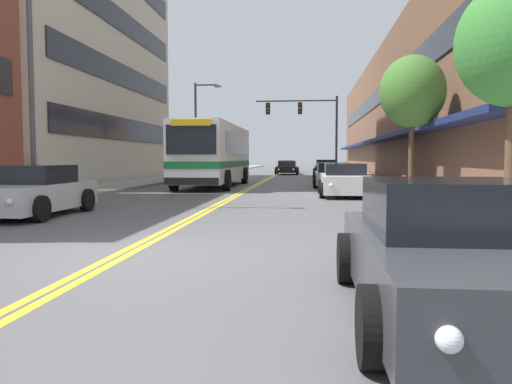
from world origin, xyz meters
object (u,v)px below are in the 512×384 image
Objects in this scene: city_bus at (215,152)px; car_dark_grey_parked_right_foreground at (461,255)px; car_silver_parked_left_mid at (34,192)px; street_lamp_left_near at (36,25)px; car_charcoal_parked_right_mid at (326,169)px; car_slate_blue_moving_second at (287,167)px; car_white_parked_right_far at (345,181)px; street_tree_right_mid at (412,92)px; car_red_parked_left_far at (215,170)px; traffic_signal_mast at (309,119)px; street_lamp_left_far at (200,122)px; fire_hydrant at (404,189)px; car_champagne_parked_right_end at (333,175)px; car_black_moving_lead at (287,168)px.

city_bus reaches higher than car_dark_grey_parked_right_foreground.
car_silver_parked_left_mid is 5.18m from street_lamp_left_near.
street_lamp_left_near reaches higher than car_silver_parked_left_mid.
car_charcoal_parked_right_mid is (8.79, 29.08, 0.03)m from car_silver_parked_left_mid.
car_silver_parked_left_mid is at bearing -66.64° from street_lamp_left_near.
car_dark_grey_parked_right_foreground is 0.86× the size of car_slate_blue_moving_second.
street_tree_right_mid is at bearing 8.45° from car_white_parked_right_far.
car_red_parked_left_far reaches higher than car_slate_blue_moving_second.
street_lamp_left_near is 1.70× the size of street_tree_right_mid.
traffic_signal_mast is (2.30, -13.25, 4.05)m from car_slate_blue_moving_second.
street_lamp_left_near is (-9.52, -6.37, 4.86)m from car_white_parked_right_far.
car_charcoal_parked_right_mid is at bearing 29.87° from street_lamp_left_far.
street_lamp_left_near is at bearing -146.21° from car_white_parked_right_far.
traffic_signal_mast is 19.97m from street_tree_right_mid.
street_lamp_left_near is 14.03m from street_tree_right_mid.
city_bus is 1.97× the size of street_tree_right_mid.
car_silver_parked_left_mid reaches higher than fire_hydrant.
car_white_parked_right_far is (0.03, 15.71, 0.01)m from car_dark_grey_parked_right_foreground.
street_lamp_left_far is at bearing 121.20° from car_white_parked_right_far.
street_tree_right_mid reaches higher than car_champagne_parked_right_end.
fire_hydrant is (8.07, -10.81, -1.28)m from city_bus.
street_lamp_left_far reaches higher than car_slate_blue_moving_second.
car_black_moving_lead is at bearing 99.00° from fire_hydrant.
car_red_parked_left_far and car_champagne_parked_right_end have the same top height.
street_lamp_left_near is (-2.96, -12.60, 3.62)m from city_bus.
car_dark_grey_parked_right_foreground is 36.73m from car_charcoal_parked_right_mid.
city_bus is 11.20m from street_tree_right_mid.
street_lamp_left_far is at bearing 135.69° from car_champagne_parked_right_end.
car_slate_blue_moving_second is at bearing 70.80° from car_red_parked_left_far.
car_white_parked_right_far reaches higher than car_black_moving_lead.
car_champagne_parked_right_end is 14.05m from traffic_signal_mast.
street_tree_right_mid is at bearing -82.51° from car_charcoal_parked_right_mid.
car_silver_parked_left_mid is 11.63m from car_dark_grey_parked_right_foreground.
car_red_parked_left_far is 9.21m from car_charcoal_parked_right_mid.
street_lamp_left_near is 10.93× the size of fire_hydrant.
city_bus is 1.16× the size of street_lamp_left_near.
car_charcoal_parked_right_mid is 0.94× the size of car_slate_blue_moving_second.
street_lamp_left_near is at bearing 135.48° from car_dark_grey_parked_right_foreground.
fire_hydrant is (1.68, -11.12, -0.04)m from car_champagne_parked_right_end.
car_silver_parked_left_mid is 16.95m from car_champagne_parked_right_end.
car_champagne_parked_right_end is at bearing 90.36° from car_dark_grey_parked_right_foreground.
car_white_parked_right_far is 27.04m from car_black_moving_lead.
car_silver_parked_left_mid reaches higher than car_red_parked_left_far.
traffic_signal_mast is at bearing -73.91° from car_black_moving_lead.
car_white_parked_right_far reaches higher than car_champagne_parked_right_end.
car_slate_blue_moving_second is at bearing 97.70° from car_champagne_parked_right_end.
street_lamp_left_far is (-0.58, -2.93, 3.59)m from car_red_parked_left_far.
car_silver_parked_left_mid is 0.89× the size of car_white_parked_right_far.
car_black_moving_lead is (3.09, 20.59, -1.26)m from city_bus.
car_white_parked_right_far reaches higher than car_red_parked_left_far.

